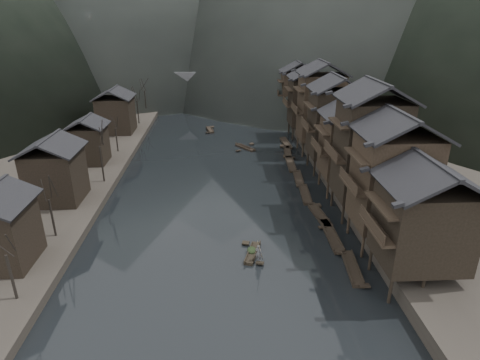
{
  "coord_description": "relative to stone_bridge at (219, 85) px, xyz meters",
  "views": [
    {
      "loc": [
        0.12,
        -37.38,
        22.83
      ],
      "look_at": [
        2.58,
        11.59,
        2.5
      ],
      "focal_mm": 30.0,
      "sensor_mm": 36.0,
      "label": 1
    }
  ],
  "objects": [
    {
      "name": "left_bank",
      "position": [
        -35.0,
        -32.0,
        -4.51
      ],
      "size": [
        40.0,
        200.0,
        1.2
      ],
      "primitive_type": "cube",
      "color": "#2D2823",
      "rests_on": "ground"
    },
    {
      "name": "bamboo_pole",
      "position": [
        3.81,
        -75.9,
        -1.04
      ],
      "size": [
        0.91,
        2.18,
        3.64
      ],
      "primitive_type": "cylinder",
      "rotation": [
        0.56,
        0.0,
        -0.38
      ],
      "color": "#8C7A51",
      "rests_on": "boatman"
    },
    {
      "name": "stilt_houses",
      "position": [
        17.28,
        -52.62,
        3.87
      ],
      "size": [
        9.0,
        67.6,
        16.41
      ],
      "color": "black",
      "rests_on": "ground"
    },
    {
      "name": "boatman",
      "position": [
        3.61,
        -75.9,
        -3.77
      ],
      "size": [
        0.78,
        0.66,
        1.82
      ],
      "primitive_type": "imported",
      "rotation": [
        0.0,
        0.0,
        2.75
      ],
      "color": "#575759",
      "rests_on": "hero_sampan"
    },
    {
      "name": "moored_sampans",
      "position": [
        11.95,
        -56.79,
        -4.91
      ],
      "size": [
        2.75,
        47.29,
        0.47
      ],
      "color": "black",
      "rests_on": "water"
    },
    {
      "name": "cargo_heap",
      "position": [
        3.1,
        -74.21,
        -4.39
      ],
      "size": [
        0.98,
        1.29,
        0.59
      ],
      "primitive_type": "ellipsoid",
      "color": "black",
      "rests_on": "hero_sampan"
    },
    {
      "name": "left_houses",
      "position": [
        -20.5,
        -51.88,
        0.55
      ],
      "size": [
        8.1,
        53.2,
        8.73
      ],
      "color": "black",
      "rests_on": "left_bank"
    },
    {
      "name": "midriver_boats",
      "position": [
        1.34,
        -33.11,
        -4.91
      ],
      "size": [
        9.49,
        17.45,
        0.44
      ],
      "color": "black",
      "rests_on": "water"
    },
    {
      "name": "stone_bridge",
      "position": [
        0.0,
        0.0,
        0.0
      ],
      "size": [
        40.0,
        6.0,
        9.0
      ],
      "color": "#4C4C4F",
      "rests_on": "ground"
    },
    {
      "name": "right_bank",
      "position": [
        35.0,
        -32.0,
        -4.21
      ],
      "size": [
        40.0,
        200.0,
        1.8
      ],
      "primitive_type": "cube",
      "color": "#2D2823",
      "rests_on": "ground"
    },
    {
      "name": "bare_trees",
      "position": [
        -17.0,
        -43.7,
        1.15
      ],
      "size": [
        3.7,
        72.11,
        7.4
      ],
      "color": "black",
      "rests_on": "left_bank"
    },
    {
      "name": "water",
      "position": [
        0.0,
        -72.0,
        -5.11
      ],
      "size": [
        300.0,
        300.0,
        0.0
      ],
      "primitive_type": "plane",
      "color": "black",
      "rests_on": "ground"
    },
    {
      "name": "hero_sampan",
      "position": [
        3.16,
        -74.41,
        -4.91
      ],
      "size": [
        2.07,
        4.49,
        0.43
      ],
      "color": "black",
      "rests_on": "water"
    }
  ]
}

